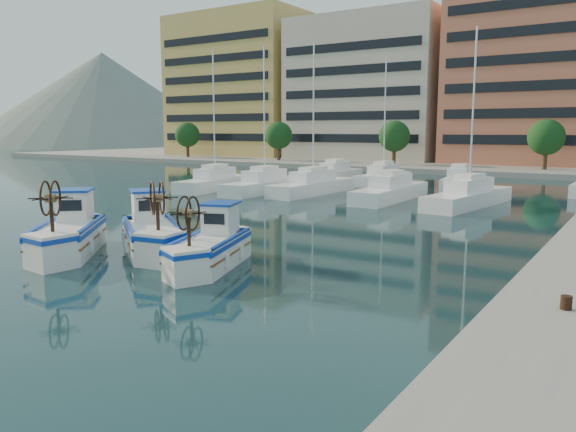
% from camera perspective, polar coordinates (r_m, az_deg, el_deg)
% --- Properties ---
extents(ground, '(300.00, 300.00, 0.00)m').
position_cam_1_polar(ground, '(21.33, -10.35, -4.99)').
color(ground, '#18393F').
rests_on(ground, ground).
extents(hill_west, '(180.00, 180.00, 60.00)m').
position_cam_1_polar(hill_west, '(198.66, -17.99, 6.89)').
color(hill_west, slate).
rests_on(hill_west, ground).
extents(yacht_marina, '(38.73, 22.69, 11.50)m').
position_cam_1_polar(yacht_marina, '(45.98, 10.92, 2.99)').
color(yacht_marina, white).
rests_on(yacht_marina, ground).
extents(fishing_boat_a, '(4.75, 5.09, 3.20)m').
position_cam_1_polar(fishing_boat_a, '(24.57, -21.36, -1.54)').
color(fishing_boat_a, white).
rests_on(fishing_boat_a, ground).
extents(fishing_boat_b, '(5.08, 4.50, 3.14)m').
position_cam_1_polar(fishing_boat_b, '(23.87, -13.68, -1.51)').
color(fishing_boat_b, white).
rests_on(fishing_boat_b, ground).
extents(fishing_boat_c, '(3.23, 4.74, 2.86)m').
position_cam_1_polar(fishing_boat_c, '(20.96, -7.85, -2.97)').
color(fishing_boat_c, white).
rests_on(fishing_boat_c, ground).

